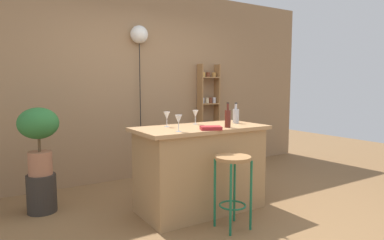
{
  "coord_description": "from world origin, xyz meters",
  "views": [
    {
      "loc": [
        -2.02,
        -2.75,
        1.4
      ],
      "look_at": [
        0.05,
        0.55,
        0.98
      ],
      "focal_mm": 31.61,
      "sensor_mm": 36.0,
      "label": 1
    }
  ],
  "objects_px": {
    "plant_stool": "(42,193)",
    "wine_glass_left": "(195,114)",
    "potted_plant": "(39,132)",
    "wine_glass_right": "(167,116)",
    "bottle_sauce_amber": "(236,115)",
    "bottle_olive_oil": "(228,118)",
    "cookbook": "(211,128)",
    "wine_glass_center": "(178,120)",
    "pendant_globe_light": "(139,36)",
    "bar_stool": "(233,175)",
    "spice_shelf": "(209,118)"
  },
  "relations": [
    {
      "from": "potted_plant",
      "to": "wine_glass_right",
      "type": "distance_m",
      "value": 1.38
    },
    {
      "from": "plant_stool",
      "to": "bottle_sauce_amber",
      "type": "height_order",
      "value": "bottle_sauce_amber"
    },
    {
      "from": "wine_glass_right",
      "to": "cookbook",
      "type": "distance_m",
      "value": 0.53
    },
    {
      "from": "potted_plant",
      "to": "wine_glass_left",
      "type": "distance_m",
      "value": 1.71
    },
    {
      "from": "spice_shelf",
      "to": "bottle_olive_oil",
      "type": "relative_size",
      "value": 6.4
    },
    {
      "from": "potted_plant",
      "to": "wine_glass_center",
      "type": "xyz_separation_m",
      "value": [
        1.11,
        -1.07,
        0.17
      ]
    },
    {
      "from": "bottle_olive_oil",
      "to": "wine_glass_right",
      "type": "distance_m",
      "value": 0.66
    },
    {
      "from": "cookbook",
      "to": "pendant_globe_light",
      "type": "bearing_deg",
      "value": 114.08
    },
    {
      "from": "bottle_sauce_amber",
      "to": "wine_glass_right",
      "type": "xyz_separation_m",
      "value": [
        -0.85,
        0.13,
        0.03
      ]
    },
    {
      "from": "potted_plant",
      "to": "bottle_sauce_amber",
      "type": "relative_size",
      "value": 3.0
    },
    {
      "from": "wine_glass_right",
      "to": "cookbook",
      "type": "xyz_separation_m",
      "value": [
        0.27,
        -0.44,
        -0.1
      ]
    },
    {
      "from": "potted_plant",
      "to": "wine_glass_right",
      "type": "relative_size",
      "value": 4.45
    },
    {
      "from": "wine_glass_center",
      "to": "wine_glass_right",
      "type": "relative_size",
      "value": 1.0
    },
    {
      "from": "bottle_sauce_amber",
      "to": "wine_glass_center",
      "type": "distance_m",
      "value": 0.96
    },
    {
      "from": "wine_glass_left",
      "to": "bottle_olive_oil",
      "type": "bearing_deg",
      "value": -72.11
    },
    {
      "from": "bottle_sauce_amber",
      "to": "wine_glass_center",
      "type": "height_order",
      "value": "bottle_sauce_amber"
    },
    {
      "from": "bottle_sauce_amber",
      "to": "pendant_globe_light",
      "type": "height_order",
      "value": "pendant_globe_light"
    },
    {
      "from": "bar_stool",
      "to": "wine_glass_right",
      "type": "relative_size",
      "value": 4.33
    },
    {
      "from": "plant_stool",
      "to": "bottle_olive_oil",
      "type": "xyz_separation_m",
      "value": [
        1.71,
        -1.07,
        0.83
      ]
    },
    {
      "from": "wine_glass_right",
      "to": "plant_stool",
      "type": "bearing_deg",
      "value": 150.03
    },
    {
      "from": "wine_glass_left",
      "to": "wine_glass_center",
      "type": "bearing_deg",
      "value": -137.86
    },
    {
      "from": "wine_glass_left",
      "to": "wine_glass_center",
      "type": "relative_size",
      "value": 1.0
    },
    {
      "from": "wine_glass_left",
      "to": "pendant_globe_light",
      "type": "xyz_separation_m",
      "value": [
        -0.1,
        1.34,
        1.03
      ]
    },
    {
      "from": "bar_stool",
      "to": "pendant_globe_light",
      "type": "relative_size",
      "value": 0.32
    },
    {
      "from": "plant_stool",
      "to": "cookbook",
      "type": "height_order",
      "value": "cookbook"
    },
    {
      "from": "wine_glass_center",
      "to": "wine_glass_left",
      "type": "bearing_deg",
      "value": 42.14
    },
    {
      "from": "cookbook",
      "to": "pendant_globe_light",
      "type": "height_order",
      "value": "pendant_globe_light"
    },
    {
      "from": "wine_glass_center",
      "to": "pendant_globe_light",
      "type": "relative_size",
      "value": 0.07
    },
    {
      "from": "wine_glass_right",
      "to": "pendant_globe_light",
      "type": "xyz_separation_m",
      "value": [
        0.29,
        1.37,
        1.03
      ]
    },
    {
      "from": "bottle_sauce_amber",
      "to": "bottle_olive_oil",
      "type": "distance_m",
      "value": 0.42
    },
    {
      "from": "spice_shelf",
      "to": "potted_plant",
      "type": "xyz_separation_m",
      "value": [
        -2.67,
        -0.65,
        0.05
      ]
    },
    {
      "from": "bar_stool",
      "to": "wine_glass_left",
      "type": "relative_size",
      "value": 4.33
    },
    {
      "from": "bar_stool",
      "to": "plant_stool",
      "type": "distance_m",
      "value": 2.1
    },
    {
      "from": "plant_stool",
      "to": "potted_plant",
      "type": "distance_m",
      "value": 0.67
    },
    {
      "from": "plant_stool",
      "to": "cookbook",
      "type": "xyz_separation_m",
      "value": [
        1.45,
        -1.13,
        0.74
      ]
    },
    {
      "from": "plant_stool",
      "to": "wine_glass_left",
      "type": "xyz_separation_m",
      "value": [
        1.57,
        -0.65,
        0.84
      ]
    },
    {
      "from": "bottle_olive_oil",
      "to": "wine_glass_center",
      "type": "distance_m",
      "value": 0.6
    },
    {
      "from": "wine_glass_left",
      "to": "pendant_globe_light",
      "type": "relative_size",
      "value": 0.07
    },
    {
      "from": "pendant_globe_light",
      "to": "cookbook",
      "type": "bearing_deg",
      "value": -90.68
    },
    {
      "from": "wine_glass_center",
      "to": "potted_plant",
      "type": "bearing_deg",
      "value": 136.02
    },
    {
      "from": "bar_stool",
      "to": "wine_glass_left",
      "type": "xyz_separation_m",
      "value": [
        0.07,
        0.78,
        0.52
      ]
    },
    {
      "from": "bottle_sauce_amber",
      "to": "bottle_olive_oil",
      "type": "bearing_deg",
      "value": -141.37
    },
    {
      "from": "bottle_sauce_amber",
      "to": "potted_plant",
      "type": "bearing_deg",
      "value": 158.2
    },
    {
      "from": "potted_plant",
      "to": "bottle_olive_oil",
      "type": "xyz_separation_m",
      "value": [
        1.71,
        -1.07,
        0.15
      ]
    },
    {
      "from": "wine_glass_right",
      "to": "pendant_globe_light",
      "type": "relative_size",
      "value": 0.07
    },
    {
      "from": "bottle_sauce_amber",
      "to": "pendant_globe_light",
      "type": "distance_m",
      "value": 1.92
    },
    {
      "from": "wine_glass_right",
      "to": "wine_glass_center",
      "type": "bearing_deg",
      "value": -101.23
    },
    {
      "from": "bar_stool",
      "to": "cookbook",
      "type": "relative_size",
      "value": 3.38
    },
    {
      "from": "cookbook",
      "to": "pendant_globe_light",
      "type": "relative_size",
      "value": 0.09
    },
    {
      "from": "plant_stool",
      "to": "bottle_olive_oil",
      "type": "height_order",
      "value": "bottle_olive_oil"
    }
  ]
}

